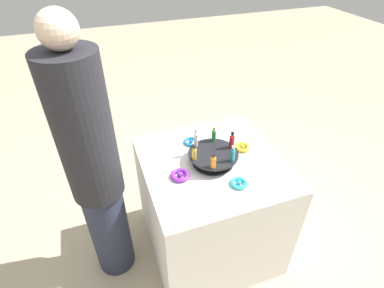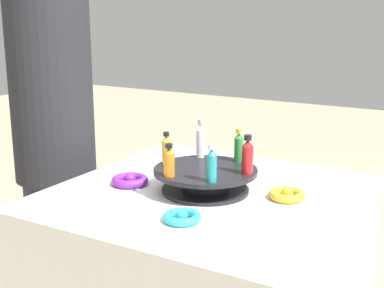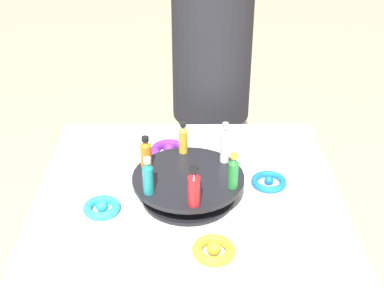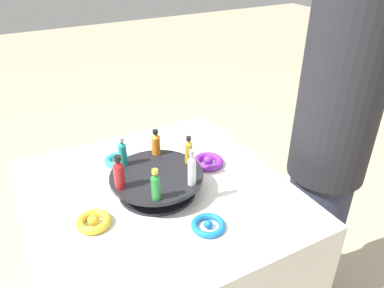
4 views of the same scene
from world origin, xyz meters
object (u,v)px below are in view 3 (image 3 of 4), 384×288
at_px(bottle_teal, 149,177).
at_px(bottle_green, 235,172).
at_px(bottle_red, 195,187).
at_px(person_figure, 212,78).
at_px(display_stand, 190,185).
at_px(ribbon_bow_teal, 103,207).
at_px(bottle_clear, 226,144).
at_px(bottle_gold, 184,139).
at_px(ribbon_bow_purple, 170,150).
at_px(ribbon_bow_blue, 270,182).
at_px(ribbon_bow_gold, 215,250).
at_px(bottle_orange, 147,153).

bearing_deg(bottle_teal, bottle_green, 6.37).
relative_size(bottle_red, person_figure, 0.06).
height_order(display_stand, ribbon_bow_teal, display_stand).
bearing_deg(bottle_green, bottle_teal, -173.63).
relative_size(display_stand, bottle_teal, 2.90).
xyz_separation_m(display_stand, bottle_clear, (0.10, 0.07, 0.08)).
bearing_deg(bottle_gold, bottle_green, -53.63).
bearing_deg(display_stand, ribbon_bow_purple, 104.57).
bearing_deg(ribbon_bow_purple, display_stand, -75.43).
height_order(bottle_teal, ribbon_bow_blue, bottle_teal).
bearing_deg(bottle_clear, ribbon_bow_purple, 136.18).
xyz_separation_m(ribbon_bow_gold, ribbon_bow_purple, (-0.11, 0.44, 0.00)).
bearing_deg(person_figure, bottle_orange, -10.49).
relative_size(bottle_orange, bottle_green, 0.91).
xyz_separation_m(bottle_orange, bottle_teal, (0.01, -0.12, 0.01)).
xyz_separation_m(ribbon_bow_teal, ribbon_bow_blue, (0.44, 0.11, -0.00)).
relative_size(bottle_teal, bottle_clear, 0.86).
height_order(display_stand, bottle_green, bottle_green).
distance_m(display_stand, bottle_green, 0.14).
bearing_deg(bottle_gold, ribbon_bow_blue, -15.10).
distance_m(display_stand, bottle_red, 0.14).
relative_size(bottle_red, bottle_clear, 0.92).
relative_size(bottle_gold, bottle_orange, 1.05).
relative_size(bottle_green, ribbon_bow_purple, 0.90).
xyz_separation_m(bottle_green, bottle_clear, (-0.01, 0.12, 0.01)).
bearing_deg(display_stand, bottle_gold, 96.37).
relative_size(bottle_orange, person_figure, 0.05).
relative_size(bottle_gold, ribbon_bow_teal, 0.99).
bearing_deg(ribbon_bow_blue, person_figure, 102.60).
bearing_deg(ribbon_bow_gold, bottle_green, 72.65).
bearing_deg(ribbon_bow_blue, ribbon_bow_gold, -120.43).
relative_size(display_stand, bottle_red, 2.71).
distance_m(bottle_green, person_figure, 0.71).
bearing_deg(bottle_green, person_figure, 92.00).
distance_m(bottle_clear, ribbon_bow_gold, 0.31).
bearing_deg(bottle_green, bottle_gold, 126.37).
bearing_deg(ribbon_bow_blue, bottle_gold, 164.90).
bearing_deg(ribbon_bow_gold, ribbon_bow_purple, 104.57).
height_order(bottle_gold, ribbon_bow_gold, bottle_gold).
bearing_deg(display_stand, person_figure, 82.50).
xyz_separation_m(ribbon_bow_teal, ribbon_bow_gold, (0.28, -0.16, 0.00)).
bearing_deg(person_figure, ribbon_bow_gold, 5.60).
distance_m(bottle_green, ribbon_bow_purple, 0.33).
height_order(bottle_orange, ribbon_bow_purple, bottle_orange).
relative_size(bottle_teal, person_figure, 0.06).
bearing_deg(ribbon_bow_blue, bottle_clear, 173.25).
height_order(ribbon_bow_blue, ribbon_bow_purple, ribbon_bow_purple).
distance_m(bottle_red, bottle_clear, 0.21).
xyz_separation_m(bottle_gold, bottle_green, (0.12, -0.17, 0.00)).
height_order(bottle_gold, ribbon_bow_blue, bottle_gold).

